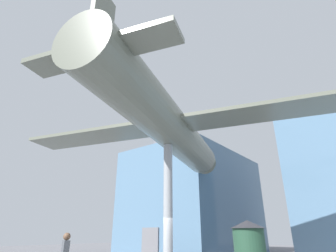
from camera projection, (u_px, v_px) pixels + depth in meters
The scene contains 3 objects.
glass_pavilion_left at pixel (195, 203), 27.95m from camera, with size 9.85×13.83×10.31m.
support_pylon_central at pixel (168, 207), 12.05m from camera, with size 0.43×0.43×5.97m.
suspended_airplane at pixel (170, 128), 13.81m from camera, with size 16.65×15.43×3.62m.
Camera 1 is at (7.85, -9.80, 1.86)m, focal length 28.00 mm.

